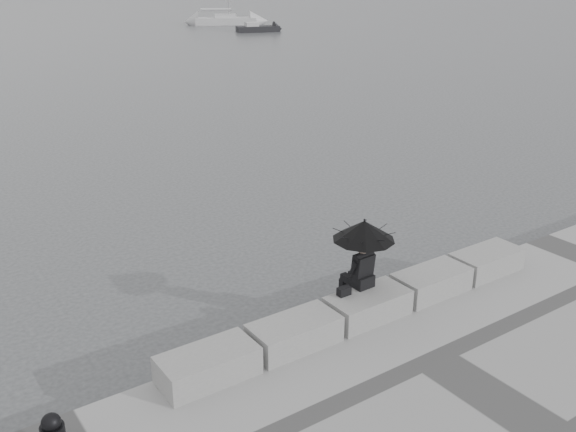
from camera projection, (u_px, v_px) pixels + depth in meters
ground at (351, 330)px, 12.72m from camera, size 360.00×360.00×0.00m
stone_block_far_left at (208, 366)px, 10.31m from camera, size 1.60×0.80×0.50m
stone_block_left at (294, 333)px, 11.21m from camera, size 1.60×0.80×0.50m
stone_block_centre at (368, 306)px, 12.10m from camera, size 1.60×0.80×0.50m
stone_block_right at (431, 282)px, 13.00m from camera, size 1.60×0.80×0.50m
stone_block_far_right at (486, 262)px, 13.90m from camera, size 1.60×0.80×0.50m
seated_person at (364, 238)px, 11.95m from camera, size 1.19×1.19×1.39m
bag at (344, 291)px, 11.95m from camera, size 0.25×0.14×0.16m
sailboat_right at (225, 20)px, 75.93m from camera, size 7.48×5.24×12.90m
small_motorboat at (258, 29)px, 67.88m from camera, size 4.75×2.81×1.10m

